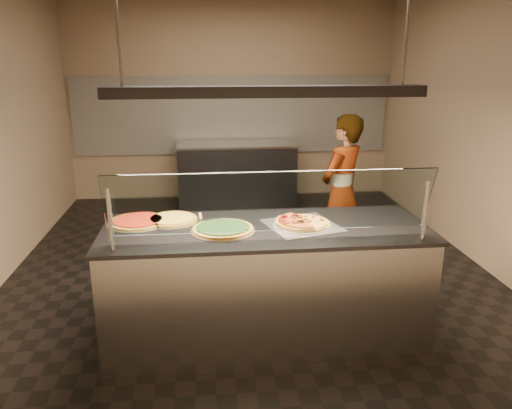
{
  "coord_description": "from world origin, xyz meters",
  "views": [
    {
      "loc": [
        -0.44,
        -4.86,
        2.2
      ],
      "look_at": [
        -0.04,
        -0.96,
        1.02
      ],
      "focal_mm": 35.0,
      "sensor_mm": 36.0,
      "label": 1
    }
  ],
  "objects": [
    {
      "name": "wall_back",
      "position": [
        0.0,
        3.01,
        1.5
      ],
      "size": [
        5.0,
        0.02,
        3.0
      ],
      "primitive_type": "cube",
      "color": "#927E5E",
      "rests_on": "ground"
    },
    {
      "name": "wall_right",
      "position": [
        2.51,
        0.0,
        1.5
      ],
      "size": [
        0.02,
        6.0,
        3.0
      ],
      "primitive_type": "cube",
      "color": "#927E5E",
      "rests_on": "ground"
    },
    {
      "name": "pizza_spatula",
      "position": [
        -0.46,
        -1.08,
        0.96
      ],
      "size": [
        0.18,
        0.23,
        0.02
      ],
      "color": "#B7B7BC",
      "rests_on": "pizza_spinach"
    },
    {
      "name": "prep_table",
      "position": [
        0.03,
        2.55,
        0.47
      ],
      "size": [
        1.79,
        0.74,
        0.93
      ],
      "color": "#2D2D31",
      "rests_on": "ground"
    },
    {
      "name": "serving_counter",
      "position": [
        0.0,
        -1.27,
        0.47
      ],
      "size": [
        2.5,
        0.94,
        0.93
      ],
      "color": "#B7B7BC",
      "rests_on": "ground"
    },
    {
      "name": "lamp_rod_right",
      "position": [
        1.0,
        -1.27,
        2.5
      ],
      "size": [
        0.02,
        0.02,
        1.01
      ],
      "primitive_type": "cylinder",
      "color": "#B7B7BC",
      "rests_on": "ceiling"
    },
    {
      "name": "worker",
      "position": [
        0.97,
        0.07,
        0.82
      ],
      "size": [
        0.7,
        0.69,
        1.63
      ],
      "primitive_type": "imported",
      "rotation": [
        0.0,
        0.0,
        3.91
      ],
      "color": "#34323A",
      "rests_on": "ground"
    },
    {
      "name": "sneeze_guard",
      "position": [
        0.0,
        -1.62,
        1.23
      ],
      "size": [
        2.26,
        0.18,
        0.54
      ],
      "color": "#B7B7BC",
      "rests_on": "serving_counter"
    },
    {
      "name": "wall_front",
      "position": [
        0.0,
        -3.01,
        1.5
      ],
      "size": [
        5.0,
        0.02,
        3.0
      ],
      "primitive_type": "cube",
      "color": "#927E5E",
      "rests_on": "ground"
    },
    {
      "name": "half_pizza_sausage",
      "position": [
        0.39,
        -1.26,
        0.96
      ],
      "size": [
        0.32,
        0.46,
        0.04
      ],
      "color": "olive",
      "rests_on": "perforated_tray"
    },
    {
      "name": "perforated_tray",
      "position": [
        0.29,
        -1.27,
        0.94
      ],
      "size": [
        0.63,
        0.63,
        0.01
      ],
      "color": "silver",
      "rests_on": "serving_counter"
    },
    {
      "name": "pizza_spinach",
      "position": [
        -0.33,
        -1.32,
        0.95
      ],
      "size": [
        0.49,
        0.49,
        0.03
      ],
      "color": "silver",
      "rests_on": "serving_counter"
    },
    {
      "name": "heat_lamp_housing",
      "position": [
        0.0,
        -1.27,
        1.95
      ],
      "size": [
        2.3,
        0.18,
        0.08
      ],
      "primitive_type": "cube",
      "color": "#2D2D31",
      "rests_on": "ceiling"
    },
    {
      "name": "tile_band",
      "position": [
        0.0,
        2.98,
        1.3
      ],
      "size": [
        4.9,
        0.02,
        1.2
      ],
      "primitive_type": "cube",
      "color": "silver",
      "rests_on": "wall_back"
    },
    {
      "name": "pizza_cheese",
      "position": [
        -0.72,
        -1.04,
        0.94
      ],
      "size": [
        0.43,
        0.43,
        0.03
      ],
      "color": "silver",
      "rests_on": "serving_counter"
    },
    {
      "name": "lamp_rod_left",
      "position": [
        -1.0,
        -1.27,
        2.5
      ],
      "size": [
        0.02,
        0.02,
        1.01
      ],
      "primitive_type": "cylinder",
      "color": "#B7B7BC",
      "rests_on": "ceiling"
    },
    {
      "name": "half_pizza_pepperoni",
      "position": [
        0.19,
        -1.26,
        0.96
      ],
      "size": [
        0.32,
        0.46,
        0.05
      ],
      "color": "olive",
      "rests_on": "perforated_tray"
    },
    {
      "name": "pizza_tomato",
      "position": [
        -0.99,
        -1.06,
        0.94
      ],
      "size": [
        0.47,
        0.47,
        0.03
      ],
      "color": "silver",
      "rests_on": "serving_counter"
    },
    {
      "name": "ground",
      "position": [
        0.0,
        0.0,
        -0.01
      ],
      "size": [
        5.0,
        6.0,
        0.02
      ],
      "primitive_type": "cube",
      "color": "black",
      "rests_on": "ground"
    }
  ]
}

